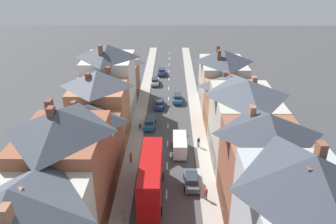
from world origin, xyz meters
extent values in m
cube|color=#A8A399|center=(-5.10, 38.00, 0.07)|extent=(2.20, 104.00, 0.14)
cube|color=#A8A399|center=(5.10, 38.00, 0.07)|extent=(2.20, 104.00, 0.14)
cube|color=silver|center=(0.00, 18.00, 0.01)|extent=(0.14, 1.80, 0.01)
cube|color=silver|center=(0.00, 24.00, 0.01)|extent=(0.14, 1.80, 0.01)
cube|color=silver|center=(0.00, 30.00, 0.01)|extent=(0.14, 1.80, 0.01)
cube|color=silver|center=(0.00, 36.00, 0.01)|extent=(0.14, 1.80, 0.01)
cube|color=silver|center=(0.00, 42.00, 0.01)|extent=(0.14, 1.80, 0.01)
cube|color=silver|center=(0.00, 48.00, 0.01)|extent=(0.14, 1.80, 0.01)
cube|color=silver|center=(0.00, 54.00, 0.01)|extent=(0.14, 1.80, 0.01)
cube|color=silver|center=(0.00, 60.00, 0.01)|extent=(0.14, 1.80, 0.01)
cube|color=silver|center=(0.00, 66.00, 0.01)|extent=(0.14, 1.80, 0.01)
cube|color=silver|center=(0.00, 72.00, 0.01)|extent=(0.14, 1.80, 0.01)
cube|color=silver|center=(0.00, 78.00, 0.01)|extent=(0.14, 1.80, 0.01)
cube|color=silver|center=(0.00, 84.00, 0.01)|extent=(0.14, 1.80, 0.01)
pyramid|color=#474C56|center=(-10.20, 3.38, 10.85)|extent=(8.00, 11.71, 2.80)
cube|color=#99664C|center=(-9.83, 3.75, 11.34)|extent=(0.60, 0.90, 0.98)
cube|color=#99664C|center=(-9.57, 1.62, 11.60)|extent=(0.60, 0.90, 1.49)
cube|color=#935138|center=(-10.20, 14.15, 5.37)|extent=(8.00, 9.82, 10.73)
cube|color=navy|center=(-6.26, 14.15, 1.60)|extent=(0.12, 9.04, 3.20)
pyramid|color=#383D47|center=(-10.20, 14.15, 11.89)|extent=(8.00, 9.82, 2.32)
cube|color=brown|center=(-10.68, 13.78, 12.66)|extent=(0.60, 0.90, 1.54)
cube|color=brown|center=(-11.52, 15.67, 12.62)|extent=(0.60, 0.90, 1.46)
cube|color=brown|center=(-10.20, 23.03, 3.64)|extent=(8.00, 7.92, 7.27)
cube|color=maroon|center=(-6.26, 23.03, 1.60)|extent=(0.12, 7.29, 3.20)
pyramid|color=#383D47|center=(-10.20, 23.03, 8.42)|extent=(8.00, 7.92, 2.30)
cube|color=brown|center=(-11.61, 23.32, 9.16)|extent=(0.60, 0.90, 1.47)
cube|color=brown|center=(-8.73, 21.07, 8.95)|extent=(0.60, 0.90, 1.05)
cube|color=#B2704C|center=(-10.20, 31.15, 4.51)|extent=(8.00, 8.32, 9.02)
cube|color=navy|center=(-6.26, 31.15, 1.60)|extent=(0.12, 7.66, 3.20)
pyramid|color=#565B66|center=(-10.20, 31.15, 10.21)|extent=(8.00, 8.32, 2.37)
cube|color=brown|center=(-8.96, 33.46, 10.72)|extent=(0.60, 0.90, 1.02)
cube|color=brown|center=(-11.29, 30.28, 10.74)|extent=(0.60, 0.90, 1.06)
cube|color=silver|center=(-10.20, 40.19, 5.45)|extent=(8.00, 9.77, 10.89)
cube|color=olive|center=(-6.26, 40.19, 1.60)|extent=(0.12, 8.99, 3.20)
pyramid|color=#383D47|center=(-10.20, 40.19, 11.95)|extent=(8.00, 9.77, 2.11)
cube|color=brown|center=(-10.82, 37.83, 12.70)|extent=(0.60, 0.90, 1.50)
cube|color=#A36042|center=(-10.20, 49.00, 3.58)|extent=(8.00, 7.86, 7.16)
cube|color=black|center=(-6.26, 49.00, 1.60)|extent=(0.12, 7.23, 3.20)
pyramid|color=#565B66|center=(-10.20, 49.00, 8.24)|extent=(8.00, 7.86, 2.17)
cube|color=brown|center=(-9.13, 48.04, 8.82)|extent=(0.60, 0.90, 1.15)
pyramid|color=#383D47|center=(10.20, 4.89, 12.54)|extent=(8.00, 11.55, 2.95)
cube|color=brown|center=(9.74, 4.46, 13.00)|extent=(0.60, 0.90, 0.94)
cube|color=brown|center=(11.54, 7.01, 13.13)|extent=(0.60, 0.90, 1.19)
cube|color=brown|center=(10.20, 15.24, 4.96)|extent=(8.00, 9.15, 9.93)
cube|color=black|center=(6.26, 15.24, 1.60)|extent=(0.12, 8.42, 3.20)
pyramid|color=#383D47|center=(10.20, 15.24, 11.04)|extent=(8.00, 9.15, 2.22)
cube|color=#99664C|center=(8.96, 17.19, 11.55)|extent=(0.60, 0.90, 1.04)
cube|color=#BCB7A8|center=(10.20, 25.49, 4.99)|extent=(8.00, 11.36, 9.99)
cube|color=black|center=(6.26, 25.49, 1.60)|extent=(0.12, 10.45, 3.20)
pyramid|color=#474C56|center=(10.20, 25.49, 10.99)|extent=(8.00, 11.36, 2.00)
cube|color=#99664C|center=(11.40, 26.93, 11.47)|extent=(0.60, 0.90, 0.97)
cube|color=#B2704C|center=(10.20, 35.49, 3.71)|extent=(8.00, 8.63, 7.42)
cube|color=black|center=(6.26, 35.49, 1.60)|extent=(0.12, 7.94, 3.20)
pyramid|color=#474C56|center=(10.20, 35.49, 8.38)|extent=(8.00, 8.63, 1.91)
cube|color=brown|center=(9.20, 36.80, 8.91)|extent=(0.60, 0.90, 1.06)
cube|color=brown|center=(9.86, 33.74, 9.14)|extent=(0.60, 0.90, 1.53)
cube|color=#BCB7A8|center=(10.20, 45.22, 4.33)|extent=(8.00, 10.85, 8.66)
cube|color=olive|center=(6.26, 45.22, 1.60)|extent=(0.12, 9.98, 3.20)
pyramid|color=#383D47|center=(10.20, 45.22, 9.74)|extent=(8.00, 10.85, 2.16)
cube|color=brown|center=(9.34, 47.35, 10.42)|extent=(0.60, 0.90, 1.36)
cube|color=brown|center=(9.00, 43.25, 10.52)|extent=(0.60, 0.90, 1.55)
cube|color=#B70F0F|center=(-1.80, 17.52, 1.65)|extent=(2.44, 10.80, 2.50)
cube|color=#B70F0F|center=(-1.80, 17.52, 4.05)|extent=(2.44, 10.58, 2.30)
cube|color=#B70F0F|center=(-1.80, 17.52, 5.25)|extent=(2.39, 10.37, 0.10)
cube|color=#28333D|center=(-1.80, 22.87, 1.85)|extent=(2.20, 0.10, 1.20)
cube|color=#28333D|center=(-1.80, 22.87, 4.15)|extent=(2.20, 0.10, 1.10)
cube|color=#28333D|center=(-2.99, 17.52, 1.90)|extent=(0.06, 9.18, 0.90)
cube|color=#28333D|center=(-2.99, 17.52, 4.15)|extent=(0.06, 9.18, 0.90)
cube|color=yellow|center=(-1.80, 22.87, 4.95)|extent=(1.34, 0.08, 0.32)
cylinder|color=black|center=(-3.02, 20.87, 0.50)|extent=(0.30, 1.00, 1.00)
cylinder|color=black|center=(-0.58, 20.87, 0.50)|extent=(0.30, 1.00, 1.00)
cylinder|color=black|center=(-3.02, 14.55, 0.50)|extent=(0.30, 1.00, 1.00)
cylinder|color=black|center=(-0.58, 14.55, 0.50)|extent=(0.30, 1.00, 1.00)
cube|color=#236093|center=(-3.10, 35.70, 0.64)|extent=(1.70, 4.60, 0.66)
cube|color=#28333D|center=(-3.10, 35.47, 1.27)|extent=(1.46, 2.30, 0.60)
cylinder|color=black|center=(-3.95, 37.12, 0.31)|extent=(0.20, 0.62, 0.62)
cylinder|color=black|center=(-2.25, 37.12, 0.31)|extent=(0.20, 0.62, 0.62)
cylinder|color=black|center=(-3.95, 34.27, 0.31)|extent=(0.20, 0.62, 0.62)
cylinder|color=black|center=(-2.25, 34.27, 0.31)|extent=(0.20, 0.62, 0.62)
cube|color=navy|center=(-1.80, 43.86, 0.66)|extent=(1.70, 4.51, 0.70)
cube|color=#28333D|center=(-1.80, 43.63, 1.31)|extent=(1.46, 2.25, 0.60)
cylinder|color=black|center=(-2.65, 45.25, 0.31)|extent=(0.20, 0.62, 0.62)
cylinder|color=black|center=(-0.95, 45.25, 0.31)|extent=(0.20, 0.62, 0.62)
cylinder|color=black|center=(-2.65, 42.46, 0.31)|extent=(0.20, 0.62, 0.62)
cylinder|color=black|center=(-0.95, 42.46, 0.31)|extent=(0.20, 0.62, 0.62)
cube|color=navy|center=(-1.80, 63.34, 0.68)|extent=(1.70, 4.20, 0.73)
cube|color=#28333D|center=(-1.80, 63.13, 1.34)|extent=(1.46, 2.10, 0.60)
cylinder|color=black|center=(-2.65, 64.64, 0.31)|extent=(0.20, 0.62, 0.62)
cylinder|color=black|center=(-0.95, 64.64, 0.31)|extent=(0.20, 0.62, 0.62)
cylinder|color=black|center=(-2.65, 62.04, 0.31)|extent=(0.20, 0.62, 0.62)
cylinder|color=black|center=(-0.95, 62.04, 0.31)|extent=(0.20, 0.62, 0.62)
cube|color=#236093|center=(1.80, 46.58, 0.67)|extent=(1.70, 4.54, 0.72)
cube|color=#28333D|center=(1.80, 46.35, 1.33)|extent=(1.46, 2.27, 0.60)
cylinder|color=black|center=(0.95, 47.98, 0.31)|extent=(0.20, 0.62, 0.62)
cylinder|color=black|center=(2.65, 47.98, 0.31)|extent=(0.20, 0.62, 0.62)
cylinder|color=black|center=(0.95, 45.17, 0.31)|extent=(0.20, 0.62, 0.62)
cylinder|color=black|center=(2.65, 45.17, 0.31)|extent=(0.20, 0.62, 0.62)
cube|color=#B7BABF|center=(-3.10, 56.37, 0.64)|extent=(1.70, 4.12, 0.67)
cube|color=#28333D|center=(-3.10, 56.17, 1.28)|extent=(1.46, 2.06, 0.60)
cylinder|color=black|center=(-3.95, 57.65, 0.31)|extent=(0.20, 0.62, 0.62)
cylinder|color=black|center=(-2.25, 57.65, 0.31)|extent=(0.20, 0.62, 0.62)
cylinder|color=black|center=(-3.95, 55.09, 0.31)|extent=(0.20, 0.62, 0.62)
cylinder|color=black|center=(-2.25, 55.09, 0.31)|extent=(0.20, 0.62, 0.62)
cube|color=#4C515B|center=(3.10, 19.85, 0.65)|extent=(1.70, 4.34, 0.69)
cube|color=#28333D|center=(3.10, 19.63, 1.30)|extent=(1.46, 2.17, 0.60)
cylinder|color=black|center=(2.25, 21.19, 0.31)|extent=(0.20, 0.62, 0.62)
cylinder|color=black|center=(3.95, 21.19, 0.31)|extent=(0.20, 0.62, 0.62)
cylinder|color=black|center=(2.25, 18.50, 0.31)|extent=(0.20, 0.62, 0.62)
cylinder|color=black|center=(3.95, 18.50, 0.31)|extent=(0.20, 0.62, 0.62)
cube|color=silver|center=(1.80, 27.49, 1.36)|extent=(1.96, 5.20, 2.10)
cube|color=#28333D|center=(1.80, 30.04, 1.66)|extent=(1.76, 0.10, 0.90)
cylinder|color=black|center=(0.82, 29.05, 0.36)|extent=(0.24, 0.72, 0.72)
cylinder|color=black|center=(2.78, 29.05, 0.36)|extent=(0.24, 0.72, 0.72)
cylinder|color=black|center=(0.82, 25.93, 0.36)|extent=(0.24, 0.72, 0.72)
cylinder|color=black|center=(2.78, 25.93, 0.36)|extent=(0.24, 0.72, 0.72)
cylinder|color=gray|center=(-4.65, 13.23, 0.56)|extent=(0.14, 0.14, 0.84)
cylinder|color=gray|center=(-4.47, 13.23, 0.56)|extent=(0.14, 0.14, 0.84)
cube|color=#A87A38|center=(-4.56, 13.23, 1.25)|extent=(0.36, 0.22, 0.54)
sphere|color=#9E7051|center=(-4.56, 13.23, 1.64)|extent=(0.22, 0.22, 0.22)
cylinder|color=#3D4256|center=(4.54, 17.00, 0.56)|extent=(0.14, 0.14, 0.84)
cylinder|color=#3D4256|center=(4.72, 17.00, 0.56)|extent=(0.14, 0.14, 0.84)
cube|color=red|center=(4.63, 17.00, 1.25)|extent=(0.36, 0.22, 0.54)
sphere|color=tan|center=(4.63, 17.00, 1.64)|extent=(0.22, 0.22, 0.22)
cylinder|color=brown|center=(-5.11, 24.58, 0.56)|extent=(0.14, 0.14, 0.84)
cylinder|color=brown|center=(-4.93, 24.58, 0.56)|extent=(0.14, 0.14, 0.84)
cube|color=gold|center=(-5.02, 24.58, 1.25)|extent=(0.36, 0.22, 0.54)
sphere|color=brown|center=(-5.02, 24.58, 1.64)|extent=(0.22, 0.22, 0.22)
cylinder|color=brown|center=(4.57, 28.92, 0.56)|extent=(0.14, 0.14, 0.84)
cylinder|color=brown|center=(4.75, 28.92, 0.56)|extent=(0.14, 0.14, 0.84)
cube|color=black|center=(4.66, 28.92, 1.25)|extent=(0.36, 0.22, 0.54)
sphere|color=tan|center=(4.66, 28.92, 1.64)|extent=(0.22, 0.22, 0.22)
cylinder|color=#23232D|center=(-4.74, 34.81, 0.56)|extent=(0.14, 0.14, 0.84)
cylinder|color=#23232D|center=(-4.56, 34.81, 0.56)|extent=(0.14, 0.14, 0.84)
cube|color=silver|center=(-4.65, 34.81, 1.25)|extent=(0.36, 0.22, 0.54)
sphere|color=tan|center=(-4.65, 34.81, 1.64)|extent=(0.22, 0.22, 0.22)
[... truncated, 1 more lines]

